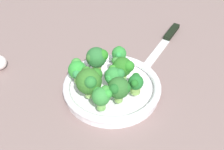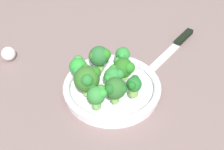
# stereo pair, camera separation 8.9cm
# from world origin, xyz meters

# --- Properties ---
(ground_plane) EXTENTS (1.30, 1.30, 0.03)m
(ground_plane) POSITION_xyz_m (0.00, 0.00, -0.01)
(ground_plane) COLOR #7C6462
(bowl) EXTENTS (0.27, 0.27, 0.04)m
(bowl) POSITION_xyz_m (-0.03, 0.01, 0.02)
(bowl) COLOR white
(bowl) RESTS_ON ground_plane
(broccoli_floret_0) EXTENTS (0.05, 0.05, 0.06)m
(broccoli_floret_0) POSITION_xyz_m (-0.01, 0.10, 0.08)
(broccoli_floret_0) COLOR #76BB59
(broccoli_floret_0) RESTS_ON bowl
(broccoli_floret_1) EXTENTS (0.06, 0.06, 0.07)m
(broccoli_floret_1) POSITION_xyz_m (0.01, -0.05, 0.08)
(broccoli_floret_1) COLOR #95C858
(broccoli_floret_1) RESTS_ON bowl
(broccoli_floret_2) EXTENTS (0.04, 0.05, 0.06)m
(broccoli_floret_2) POSITION_xyz_m (-0.10, 0.04, 0.07)
(broccoli_floret_2) COLOR #83B052
(broccoli_floret_2) RESTS_ON bowl
(broccoli_floret_3) EXTENTS (0.06, 0.05, 0.06)m
(broccoli_floret_3) POSITION_xyz_m (-0.06, -0.02, 0.07)
(broccoli_floret_3) COLOR #78B14E
(broccoli_floret_3) RESTS_ON bowl
(broccoli_floret_4) EXTENTS (0.06, 0.06, 0.07)m
(broccoli_floret_4) POSITION_xyz_m (-0.05, 0.07, 0.08)
(broccoli_floret_4) COLOR #88BA59
(broccoli_floret_4) RESTS_ON bowl
(broccoli_floret_5) EXTENTS (0.04, 0.05, 0.06)m
(broccoli_floret_5) POSITION_xyz_m (-0.05, -0.08, 0.07)
(broccoli_floret_5) COLOR #90C564
(broccoli_floret_5) RESTS_ON bowl
(broccoli_floret_6) EXTENTS (0.07, 0.07, 0.08)m
(broccoli_floret_6) POSITION_xyz_m (0.02, 0.05, 0.09)
(broccoli_floret_6) COLOR #8DBE60
(broccoli_floret_6) RESTS_ON bowl
(broccoli_floret_7) EXTENTS (0.05, 0.06, 0.07)m
(broccoli_floret_7) POSITION_xyz_m (0.06, 0.00, 0.08)
(broccoli_floret_7) COLOR #94D168
(broccoli_floret_7) RESTS_ON bowl
(broccoli_floret_8) EXTENTS (0.05, 0.05, 0.06)m
(broccoli_floret_8) POSITION_xyz_m (-0.04, 0.01, 0.07)
(broccoli_floret_8) COLOR #85BC54
(broccoli_floret_8) RESTS_ON bowl
(knife) EXTENTS (0.15, 0.25, 0.01)m
(knife) POSITION_xyz_m (-0.21, -0.25, 0.01)
(knife) COLOR silver
(knife) RESTS_ON ground_plane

